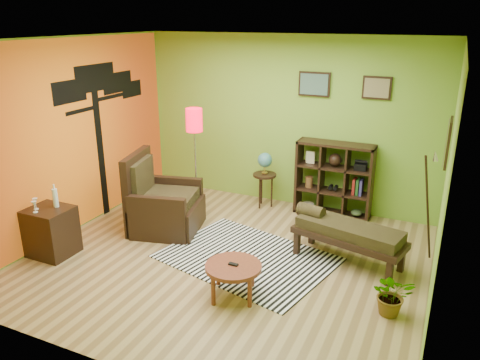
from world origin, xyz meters
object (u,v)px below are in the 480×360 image
at_px(armchair, 162,207).
at_px(cube_shelf, 335,180).
at_px(floor_lamp, 194,130).
at_px(globe_table, 265,166).
at_px(bench, 346,232).
at_px(side_cabinet, 51,231).
at_px(coffee_table, 233,269).
at_px(potted_plant, 392,299).

bearing_deg(armchair, cube_shelf, 35.59).
height_order(floor_lamp, cube_shelf, floor_lamp).
height_order(armchair, globe_table, armchair).
bearing_deg(bench, side_cabinet, -158.55).
distance_m(coffee_table, cube_shelf, 2.82).
xyz_separation_m(coffee_table, cube_shelf, (0.47, 2.77, 0.26)).
xyz_separation_m(cube_shelf, potted_plant, (1.23, -2.38, -0.41)).
bearing_deg(potted_plant, bench, 127.53).
distance_m(side_cabinet, floor_lamp, 2.49).
distance_m(cube_shelf, potted_plant, 2.71).
bearing_deg(bench, floor_lamp, 168.12).
relative_size(armchair, floor_lamp, 0.67).
relative_size(armchair, bench, 0.77).
height_order(globe_table, bench, globe_table).
bearing_deg(cube_shelf, coffee_table, -99.54).
distance_m(side_cabinet, bench, 3.90).
relative_size(globe_table, cube_shelf, 0.78).
height_order(floor_lamp, potted_plant, floor_lamp).
bearing_deg(coffee_table, bench, 53.46).
bearing_deg(globe_table, potted_plant, -43.53).
height_order(armchair, potted_plant, armchair).
distance_m(globe_table, potted_plant, 3.31).
relative_size(coffee_table, armchair, 0.55).
height_order(cube_shelf, potted_plant, cube_shelf).
bearing_deg(floor_lamp, side_cabinet, -119.85).
relative_size(floor_lamp, globe_table, 1.85).
distance_m(coffee_table, bench, 1.65).
height_order(armchair, floor_lamp, floor_lamp).
distance_m(armchair, cube_shelf, 2.73).
distance_m(floor_lamp, potted_plant, 3.74).
distance_m(globe_table, bench, 2.14).
xyz_separation_m(armchair, side_cabinet, (-0.90, -1.29, -0.02)).
bearing_deg(armchair, globe_table, 53.61).
distance_m(floor_lamp, bench, 2.74).
relative_size(floor_lamp, bench, 1.15).
bearing_deg(coffee_table, potted_plant, 12.94).
relative_size(coffee_table, bench, 0.43).
height_order(side_cabinet, cube_shelf, cube_shelf).
xyz_separation_m(coffee_table, floor_lamp, (-1.53, 1.85, 1.07)).
distance_m(armchair, globe_table, 1.84).
bearing_deg(globe_table, bench, -38.58).
relative_size(armchair, globe_table, 1.25).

